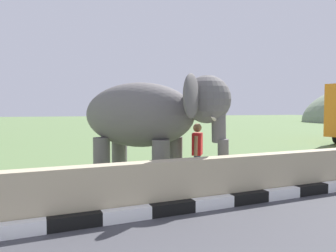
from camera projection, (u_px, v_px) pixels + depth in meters
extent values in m
cube|color=white|center=(16.00, 230.00, 4.93)|extent=(0.90, 0.20, 0.24)
cube|color=black|center=(75.00, 222.00, 5.29)|extent=(0.90, 0.20, 0.24)
cube|color=white|center=(127.00, 215.00, 5.65)|extent=(0.90, 0.20, 0.24)
cube|color=black|center=(172.00, 209.00, 6.01)|extent=(0.90, 0.20, 0.24)
cube|color=white|center=(213.00, 203.00, 6.36)|extent=(0.90, 0.20, 0.24)
cube|color=black|center=(249.00, 198.00, 6.72)|extent=(0.90, 0.20, 0.24)
cube|color=white|center=(282.00, 194.00, 7.08)|extent=(0.90, 0.20, 0.24)
cube|color=black|center=(311.00, 190.00, 7.44)|extent=(0.90, 0.20, 0.24)
cube|color=tan|center=(171.00, 185.00, 6.30)|extent=(28.00, 0.36, 1.00)
cylinder|color=#615D5D|center=(174.00, 161.00, 8.46)|extent=(0.44, 0.44, 1.29)
cylinder|color=#615D5D|center=(161.00, 166.00, 7.63)|extent=(0.44, 0.44, 1.29)
cylinder|color=#615D5D|center=(120.00, 157.00, 9.10)|extent=(0.44, 0.44, 1.29)
cylinder|color=#615D5D|center=(102.00, 162.00, 8.27)|extent=(0.44, 0.44, 1.29)
ellipsoid|color=#615D5D|center=(138.00, 115.00, 8.31)|extent=(3.31, 3.33, 1.70)
sphere|color=#615D5D|center=(207.00, 99.00, 7.58)|extent=(1.16, 1.16, 1.16)
ellipsoid|color=#D84C8C|center=(219.00, 93.00, 7.47)|extent=(0.71, 0.70, 0.44)
ellipsoid|color=#615D5D|center=(209.00, 98.00, 8.36)|extent=(0.81, 0.80, 1.00)
ellipsoid|color=#615D5D|center=(191.00, 96.00, 6.91)|extent=(0.81, 0.80, 1.00)
cylinder|color=#615D5D|center=(219.00, 122.00, 7.50)|extent=(0.55, 0.55, 0.98)
cylinder|color=#615D5D|center=(223.00, 156.00, 7.50)|extent=(0.40, 0.40, 0.81)
cone|color=beige|center=(219.00, 118.00, 7.78)|extent=(0.50, 0.50, 0.22)
cone|color=beige|center=(213.00, 118.00, 7.26)|extent=(0.50, 0.50, 0.22)
cylinder|color=navy|center=(198.00, 169.00, 8.46)|extent=(0.15, 0.15, 0.82)
cylinder|color=navy|center=(197.00, 171.00, 8.27)|extent=(0.15, 0.15, 0.82)
cube|color=red|center=(197.00, 144.00, 8.33)|extent=(0.43, 0.46, 0.58)
cylinder|color=#9E7251|center=(199.00, 144.00, 8.58)|extent=(0.13, 0.13, 0.52)
cylinder|color=#9E7251|center=(196.00, 146.00, 8.08)|extent=(0.17, 0.18, 0.53)
sphere|color=#9E7251|center=(197.00, 128.00, 8.31)|extent=(0.23, 0.23, 0.23)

